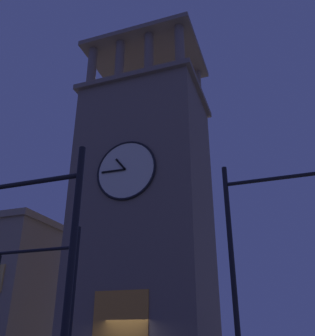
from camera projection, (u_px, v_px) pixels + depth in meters
name	position (u px, v px, depth m)	size (l,w,h in m)	color
clocktower	(145.00, 206.00, 25.41)	(8.94, 7.22, 26.32)	#75665B
traffic_signal_near	(272.00, 234.00, 10.73)	(4.20, 0.41, 6.76)	black
traffic_signal_mid	(40.00, 238.00, 8.20)	(2.83, 0.41, 5.85)	black
traffic_signal_far	(43.00, 283.00, 12.72)	(3.65, 0.41, 5.27)	black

